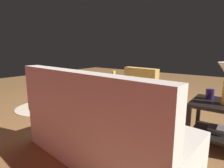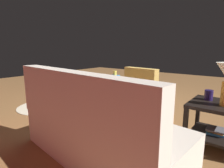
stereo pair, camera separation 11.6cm
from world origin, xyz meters
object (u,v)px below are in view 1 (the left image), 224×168
object	(u,v)px
side_table	(219,117)
wicker_hamper	(114,90)
laptop	(68,87)
pet_bowl_steel	(61,92)
small_vase	(210,94)
ottoman	(88,83)
book_stack_hamper	(114,78)
laptop_desk	(70,93)
yellow_mug	(114,73)
book_stack_shelf	(217,129)
couch	(102,131)
armchair	(133,98)

from	to	relation	value
side_table	wicker_hamper	bearing A→B (deg)	-20.87
side_table	laptop	xyz separation A→B (m)	(2.30, 0.47, 0.16)
pet_bowl_steel	side_table	bearing A→B (deg)	171.40
small_vase	ottoman	bearing A→B (deg)	-15.56
ottoman	wicker_hamper	bearing A→B (deg)	174.92
side_table	book_stack_hamper	bearing A→B (deg)	-20.97
laptop	pet_bowl_steel	size ratio (longest dim) A/B	1.79
wicker_hamper	pet_bowl_steel	bearing A→B (deg)	9.48
laptop	pet_bowl_steel	xyz separation A→B (m)	(1.61, -1.06, -0.50)
laptop_desk	ottoman	world-z (taller)	laptop_desk
yellow_mug	ottoman	world-z (taller)	yellow_mug
pet_bowl_steel	laptop_desk	bearing A→B (deg)	147.61
book_stack_hamper	yellow_mug	distance (m)	0.11
book_stack_shelf	book_stack_hamper	size ratio (longest dim) A/B	0.88
book_stack_hamper	yellow_mug	bearing A→B (deg)	-43.46
small_vase	laptop	world-z (taller)	laptop
side_table	small_vase	world-z (taller)	small_vase
laptop	book_stack_hamper	xyz separation A→B (m)	(-0.03, -1.34, 0.01)
couch	small_vase	world-z (taller)	couch
laptop_desk	yellow_mug	xyz separation A→B (m)	(-0.02, -1.31, 0.23)
wicker_hamper	side_table	bearing A→B (deg)	159.13
couch	yellow_mug	distance (m)	2.42
yellow_mug	book_stack_shelf	bearing A→B (deg)	159.01
couch	book_stack_shelf	distance (m)	1.50
yellow_mug	wicker_hamper	bearing A→B (deg)	130.15
armchair	yellow_mug	bearing A→B (deg)	-37.78
book_stack_hamper	yellow_mug	xyz separation A→B (m)	(0.01, -0.01, 0.11)
small_vase	armchair	bearing A→B (deg)	-1.89
book_stack_hamper	pet_bowl_steel	bearing A→B (deg)	9.67
book_stack_shelf	couch	bearing A→B (deg)	49.33
armchair	wicker_hamper	size ratio (longest dim) A/B	1.81
small_vase	laptop_desk	bearing A→B (deg)	13.65
laptop_desk	laptop	bearing A→B (deg)	99.50
side_table	small_vase	distance (m)	0.30
side_table	book_stack_shelf	world-z (taller)	side_table
armchair	couch	bearing A→B (deg)	105.68
couch	yellow_mug	size ratio (longest dim) A/B	19.69
laptop	pet_bowl_steel	bearing A→B (deg)	-33.30
small_vase	ottoman	xyz separation A→B (m)	(3.05, -0.85, -0.30)
wicker_hamper	ottoman	distance (m)	0.92
side_table	wicker_hamper	world-z (taller)	side_table
side_table	yellow_mug	distance (m)	2.47
small_vase	pet_bowl_steel	size ratio (longest dim) A/B	0.65
couch	laptop_desk	bearing A→B (deg)	-27.50
side_table	book_stack_shelf	xyz separation A→B (m)	(0.00, -0.01, -0.17)
book_stack_shelf	pet_bowl_steel	distance (m)	3.96
armchair	book_stack_shelf	distance (m)	1.34
book_stack_shelf	side_table	bearing A→B (deg)	119.95
side_table	laptop_desk	distance (m)	2.35
book_stack_shelf	wicker_hamper	world-z (taller)	wicker_hamper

